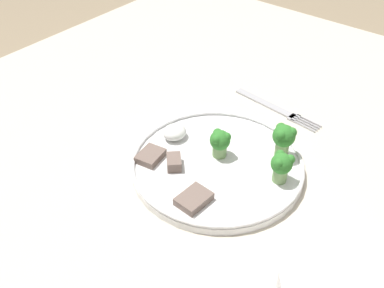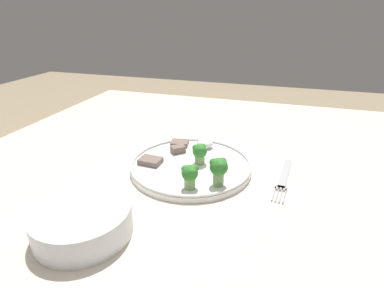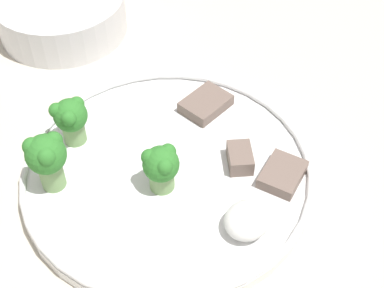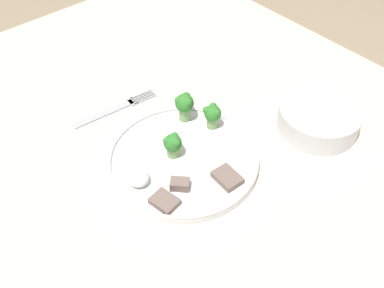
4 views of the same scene
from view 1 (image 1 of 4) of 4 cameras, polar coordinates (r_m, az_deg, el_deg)
table at (r=0.80m, az=2.69°, el=-5.51°), size 1.19×1.11×0.72m
dinner_plate at (r=0.70m, az=3.22°, el=-2.62°), size 0.27×0.27×0.02m
fork at (r=0.85m, az=10.54°, el=4.47°), size 0.04×0.18×0.00m
broccoli_floret_near_rim_left at (r=0.70m, az=3.57°, el=0.34°), size 0.03×0.03×0.05m
broccoli_floret_center_left at (r=0.70m, az=11.56°, el=0.80°), size 0.04×0.04×0.06m
broccoli_floret_back_left at (r=0.66m, az=11.29°, el=-2.65°), size 0.03×0.03×0.05m
meat_slice_front_slice at (r=0.69m, az=-2.30°, el=-2.30°), size 0.04×0.04×0.02m
meat_slice_middle_slice at (r=0.64m, az=0.22°, el=-7.00°), size 0.05×0.04×0.01m
meat_slice_rear_slice at (r=0.71m, az=-5.30°, el=-1.51°), size 0.05×0.04×0.01m
sauce_dollop at (r=0.74m, az=-2.22°, el=1.53°), size 0.04×0.04×0.02m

